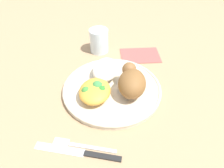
{
  "coord_description": "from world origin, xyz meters",
  "views": [
    {
      "loc": [
        -0.43,
        -0.06,
        0.41
      ],
      "look_at": [
        0.0,
        0.0,
        0.03
      ],
      "focal_mm": 34.2,
      "sensor_mm": 36.0,
      "label": 1
    }
  ],
  "objects_px": {
    "knife": "(85,153)",
    "napkin": "(140,55)",
    "mac_cheese_with_broccoli": "(95,90)",
    "water_glass": "(99,41)",
    "roasted_chicken": "(132,82)",
    "plate": "(112,89)",
    "rice_pile": "(105,69)",
    "fork": "(80,145)"
  },
  "relations": [
    {
      "from": "mac_cheese_with_broccoli",
      "to": "fork",
      "type": "bearing_deg",
      "value": 177.42
    },
    {
      "from": "mac_cheese_with_broccoli",
      "to": "napkin",
      "type": "bearing_deg",
      "value": -25.94
    },
    {
      "from": "knife",
      "to": "plate",
      "type": "bearing_deg",
      "value": -8.72
    },
    {
      "from": "plate",
      "to": "roasted_chicken",
      "type": "relative_size",
      "value": 2.5
    },
    {
      "from": "roasted_chicken",
      "to": "mac_cheese_with_broccoli",
      "type": "relative_size",
      "value": 1.1
    },
    {
      "from": "plate",
      "to": "knife",
      "type": "relative_size",
      "value": 1.42
    },
    {
      "from": "rice_pile",
      "to": "fork",
      "type": "height_order",
      "value": "rice_pile"
    },
    {
      "from": "rice_pile",
      "to": "knife",
      "type": "relative_size",
      "value": 0.54
    },
    {
      "from": "mac_cheese_with_broccoli",
      "to": "napkin",
      "type": "relative_size",
      "value": 0.75
    },
    {
      "from": "fork",
      "to": "knife",
      "type": "height_order",
      "value": "knife"
    },
    {
      "from": "rice_pile",
      "to": "water_glass",
      "type": "height_order",
      "value": "water_glass"
    },
    {
      "from": "knife",
      "to": "napkin",
      "type": "bearing_deg",
      "value": -14.82
    },
    {
      "from": "water_glass",
      "to": "rice_pile",
      "type": "bearing_deg",
      "value": -162.76
    },
    {
      "from": "plate",
      "to": "water_glass",
      "type": "relative_size",
      "value": 3.42
    },
    {
      "from": "roasted_chicken",
      "to": "water_glass",
      "type": "height_order",
      "value": "same"
    },
    {
      "from": "roasted_chicken",
      "to": "mac_cheese_with_broccoli",
      "type": "distance_m",
      "value": 0.1
    },
    {
      "from": "knife",
      "to": "water_glass",
      "type": "distance_m",
      "value": 0.4
    },
    {
      "from": "mac_cheese_with_broccoli",
      "to": "fork",
      "type": "distance_m",
      "value": 0.15
    },
    {
      "from": "knife",
      "to": "water_glass",
      "type": "height_order",
      "value": "water_glass"
    },
    {
      "from": "plate",
      "to": "rice_pile",
      "type": "xyz_separation_m",
      "value": [
        0.05,
        0.03,
        0.03
      ]
    },
    {
      "from": "rice_pile",
      "to": "knife",
      "type": "bearing_deg",
      "value": 178.9
    },
    {
      "from": "mac_cheese_with_broccoli",
      "to": "napkin",
      "type": "height_order",
      "value": "mac_cheese_with_broccoli"
    },
    {
      "from": "knife",
      "to": "napkin",
      "type": "distance_m",
      "value": 0.4
    },
    {
      "from": "knife",
      "to": "napkin",
      "type": "relative_size",
      "value": 1.46
    },
    {
      "from": "water_glass",
      "to": "napkin",
      "type": "distance_m",
      "value": 0.15
    },
    {
      "from": "fork",
      "to": "napkin",
      "type": "distance_m",
      "value": 0.39
    },
    {
      "from": "plate",
      "to": "mac_cheese_with_broccoli",
      "type": "relative_size",
      "value": 2.75
    },
    {
      "from": "napkin",
      "to": "mac_cheese_with_broccoli",
      "type": "bearing_deg",
      "value": 154.06
    },
    {
      "from": "water_glass",
      "to": "roasted_chicken",
      "type": "bearing_deg",
      "value": -149.14
    },
    {
      "from": "roasted_chicken",
      "to": "water_glass",
      "type": "relative_size",
      "value": 1.37
    },
    {
      "from": "roasted_chicken",
      "to": "rice_pile",
      "type": "xyz_separation_m",
      "value": [
        0.06,
        0.08,
        -0.01
      ]
    },
    {
      "from": "plate",
      "to": "mac_cheese_with_broccoli",
      "type": "bearing_deg",
      "value": 136.07
    },
    {
      "from": "plate",
      "to": "fork",
      "type": "height_order",
      "value": "plate"
    },
    {
      "from": "plate",
      "to": "rice_pile",
      "type": "height_order",
      "value": "rice_pile"
    },
    {
      "from": "roasted_chicken",
      "to": "knife",
      "type": "bearing_deg",
      "value": 156.21
    },
    {
      "from": "rice_pile",
      "to": "fork",
      "type": "xyz_separation_m",
      "value": [
        -0.23,
        0.02,
        -0.03
      ]
    },
    {
      "from": "plate",
      "to": "rice_pile",
      "type": "distance_m",
      "value": 0.06
    },
    {
      "from": "knife",
      "to": "rice_pile",
      "type": "bearing_deg",
      "value": -1.1
    },
    {
      "from": "rice_pile",
      "to": "mac_cheese_with_broccoli",
      "type": "bearing_deg",
      "value": 172.08
    },
    {
      "from": "fork",
      "to": "water_glass",
      "type": "xyz_separation_m",
      "value": [
        0.38,
        0.03,
        0.04
      ]
    },
    {
      "from": "mac_cheese_with_broccoli",
      "to": "knife",
      "type": "bearing_deg",
      "value": -177.26
    },
    {
      "from": "water_glass",
      "to": "napkin",
      "type": "xyz_separation_m",
      "value": [
        -0.01,
        -0.14,
        -0.04
      ]
    }
  ]
}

